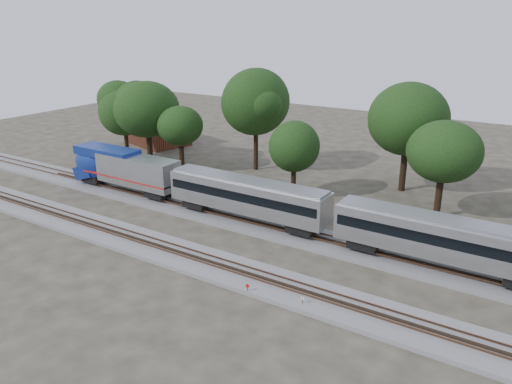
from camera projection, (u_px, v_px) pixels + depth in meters
ground at (224, 247)px, 49.23m from camera, size 160.00×160.00×0.00m
track_far at (257, 225)px, 53.94m from camera, size 160.00×5.00×0.73m
track_near at (199, 261)px, 45.98m from camera, size 160.00×5.00×0.73m
switch_stand_red at (247, 288)px, 40.40m from camera, size 0.33×0.08×1.04m
switch_stand_white at (302, 301)px, 38.67m from camera, size 0.32×0.06×1.00m
switch_lever at (238, 286)px, 41.79m from camera, size 0.54×0.37×0.30m
brick_building at (157, 129)px, 88.53m from camera, size 12.38×10.11×5.19m
tree_0 at (124, 112)px, 77.09m from camera, size 7.72×7.72×10.88m
tree_1 at (147, 110)px, 73.99m from camera, size 8.62×8.62×12.16m
tree_2 at (180, 126)px, 71.46m from camera, size 6.84×6.84×9.64m
tree_3 at (256, 102)px, 71.00m from camera, size 10.19×10.19×14.36m
tree_4 at (294, 147)px, 60.99m from camera, size 6.58×6.58×9.28m
tree_5 at (408, 119)px, 62.23m from camera, size 9.57×9.57×13.49m
tree_6 at (444, 152)px, 54.00m from camera, size 7.80×7.80×10.99m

